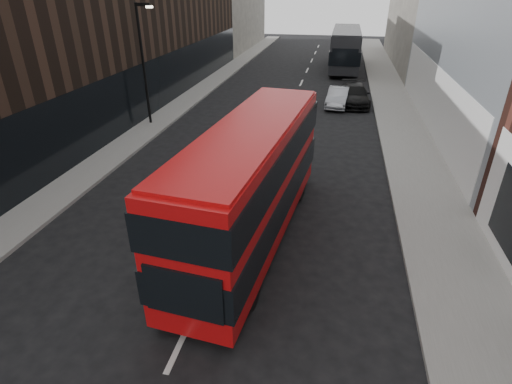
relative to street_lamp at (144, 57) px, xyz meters
The scene contains 8 objects.
sidewalk_right 17.69m from the street_lamp, 24.00° to the left, with size 3.00×80.00×0.15m, color slate.
sidewalk_left 8.12m from the street_lamp, 88.20° to the left, with size 2.00×80.00×0.15m, color slate.
street_lamp is the anchor object (origin of this frame).
red_bus 14.55m from the street_lamp, 51.33° to the right, with size 3.48×10.59×4.21m.
grey_bus 24.78m from the street_lamp, 61.17° to the left, with size 2.91×12.28×3.95m.
car_a 10.37m from the street_lamp, 26.91° to the right, with size 1.71×4.25×1.45m, color black.
car_b 13.94m from the street_lamp, 30.57° to the left, with size 1.44×4.12×1.36m, color #999CA2.
car_c 15.30m from the street_lamp, 30.67° to the left, with size 2.01×4.93×1.43m, color black.
Camera 1 is at (3.34, -4.98, 8.16)m, focal length 28.00 mm.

